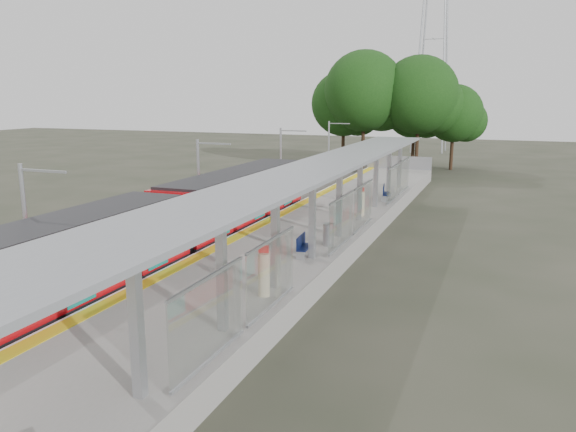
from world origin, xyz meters
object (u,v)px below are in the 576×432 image
Objects in this scene: bench_mid at (303,245)px; bench_far at (385,192)px; info_pillar_far at (361,204)px; litter_bin at (328,235)px; info_pillar_near at (264,274)px; train at (166,226)px.

bench_far is at bearing 82.32° from bench_mid.
bench_mid is 0.83× the size of info_pillar_far.
info_pillar_far reaches higher than litter_bin.
info_pillar_near is at bearing -100.61° from bench_far.
bench_mid is 0.90× the size of bench_far.
bench_far is 0.92× the size of info_pillar_far.
train reaches higher than bench_mid.
bench_far is 19.30m from info_pillar_near.
info_pillar_far is at bearing 57.54° from train.
bench_far is at bearing 89.67° from litter_bin.
info_pillar_far is at bearing 91.70° from litter_bin.
info_pillar_near is 7.07m from litter_bin.
bench_mid is at bearing -103.75° from litter_bin.
info_pillar_far is 6.91m from litter_bin.
train is at bearing 132.69° from info_pillar_near.
litter_bin is (0.21, -6.90, -0.20)m from info_pillar_far.
train is 20.07× the size of bench_mid.
bench_far is (0.57, 14.26, 0.05)m from bench_mid.
bench_far is at bearing 73.71° from info_pillar_near.
info_pillar_near is at bearing -90.86° from bench_mid.
info_pillar_near reaches higher than bench_mid.
bench_mid is (6.07, 1.06, -0.57)m from train.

